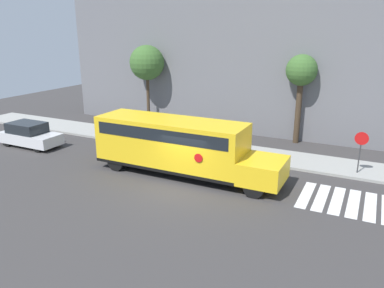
{
  "coord_description": "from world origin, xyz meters",
  "views": [
    {
      "loc": [
        8.17,
        -15.08,
        7.56
      ],
      "look_at": [
        -0.39,
        2.16,
        1.64
      ],
      "focal_mm": 35.0,
      "sensor_mm": 36.0,
      "label": 1
    }
  ],
  "objects_px": {
    "school_bus": "(177,144)",
    "tree_near_sidewalk": "(147,63)",
    "stop_sign": "(361,147)",
    "tree_far_sidewalk": "(301,73)",
    "parked_car": "(30,135)"
  },
  "relations": [
    {
      "from": "school_bus",
      "to": "tree_near_sidewalk",
      "type": "height_order",
      "value": "tree_near_sidewalk"
    },
    {
      "from": "school_bus",
      "to": "tree_far_sidewalk",
      "type": "bearing_deg",
      "value": 62.71
    },
    {
      "from": "school_bus",
      "to": "stop_sign",
      "type": "distance_m",
      "value": 9.7
    },
    {
      "from": "stop_sign",
      "to": "tree_far_sidewalk",
      "type": "relative_size",
      "value": 0.4
    },
    {
      "from": "school_bus",
      "to": "tree_near_sidewalk",
      "type": "distance_m",
      "value": 11.56
    },
    {
      "from": "stop_sign",
      "to": "tree_far_sidewalk",
      "type": "xyz_separation_m",
      "value": [
        -4.24,
        4.72,
        3.18
      ]
    },
    {
      "from": "parked_car",
      "to": "tree_far_sidewalk",
      "type": "distance_m",
      "value": 18.59
    },
    {
      "from": "parked_car",
      "to": "school_bus",
      "type": "bearing_deg",
      "value": -0.24
    },
    {
      "from": "stop_sign",
      "to": "tree_near_sidewalk",
      "type": "xyz_separation_m",
      "value": [
        -16.02,
        4.28,
        3.41
      ]
    },
    {
      "from": "stop_sign",
      "to": "tree_far_sidewalk",
      "type": "bearing_deg",
      "value": 131.89
    },
    {
      "from": "parked_car",
      "to": "stop_sign",
      "type": "height_order",
      "value": "stop_sign"
    },
    {
      "from": "stop_sign",
      "to": "tree_near_sidewalk",
      "type": "distance_m",
      "value": 16.93
    },
    {
      "from": "parked_car",
      "to": "stop_sign",
      "type": "xyz_separation_m",
      "value": [
        20.12,
        4.05,
        0.83
      ]
    },
    {
      "from": "school_bus",
      "to": "tree_near_sidewalk",
      "type": "bearing_deg",
      "value": 130.8
    },
    {
      "from": "parked_car",
      "to": "tree_near_sidewalk",
      "type": "distance_m",
      "value": 10.21
    }
  ]
}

